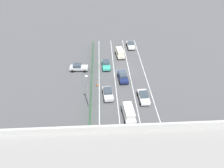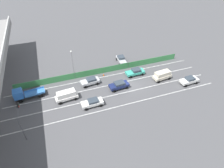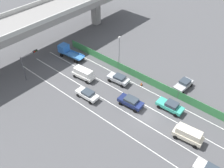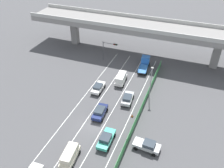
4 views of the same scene
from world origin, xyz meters
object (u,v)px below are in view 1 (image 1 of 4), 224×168
(traffic_light, at_px, (181,138))
(car_sedan_silver, at_px, (108,93))
(car_van_white, at_px, (129,112))
(car_sedan_white, at_px, (144,96))
(street_lamp, at_px, (87,89))
(car_taxi_teal, at_px, (106,64))
(traffic_cone, at_px, (97,84))
(car_sedan_navy, at_px, (123,77))
(flatbed_truck_blue, at_px, (113,153))
(car_hatchback_white, at_px, (131,45))
(parked_wagon_silver, at_px, (79,67))
(car_van_cream, at_px, (120,52))

(traffic_light, bearing_deg, car_sedan_silver, -55.27)
(car_van_white, height_order, traffic_light, traffic_light)
(car_sedan_white, xyz_separation_m, traffic_light, (-2.78, 12.68, 2.90))
(car_sedan_white, height_order, street_lamp, street_lamp)
(traffic_light, bearing_deg, car_sedan_white, -77.65)
(car_taxi_teal, height_order, car_sedan_white, car_taxi_teal)
(car_sedan_silver, relative_size, traffic_cone, 6.93)
(car_sedan_navy, bearing_deg, street_lamp, 49.88)
(car_taxi_teal, bearing_deg, car_van_white, 101.41)
(flatbed_truck_blue, xyz_separation_m, traffic_cone, (2.41, -18.06, -0.99))
(car_hatchback_white, relative_size, street_lamp, 0.61)
(car_sedan_silver, distance_m, parked_wagon_silver, 12.12)
(car_taxi_teal, height_order, street_lamp, street_lamp)
(parked_wagon_silver, bearing_deg, flatbed_truck_blue, 105.60)
(parked_wagon_silver, distance_m, traffic_cone, 7.74)
(car_van_white, bearing_deg, car_hatchback_white, -97.76)
(car_sedan_silver, relative_size, car_taxi_teal, 0.95)
(traffic_light, distance_m, traffic_cone, 21.75)
(car_van_cream, xyz_separation_m, flatbed_truck_blue, (3.51, 30.67, 0.09))
(traffic_light, height_order, street_lamp, street_lamp)
(car_sedan_silver, xyz_separation_m, traffic_cone, (2.17, -3.85, -0.60))
(flatbed_truck_blue, bearing_deg, car_van_white, -111.22)
(car_sedan_silver, relative_size, car_van_cream, 0.96)
(car_van_white, height_order, parked_wagon_silver, car_van_white)
(car_van_white, bearing_deg, car_taxi_teal, -78.59)
(car_van_cream, xyz_separation_m, car_taxi_teal, (3.76, 5.20, -0.30))
(car_taxi_teal, bearing_deg, street_lamp, 75.40)
(traffic_cone, bearing_deg, street_lamp, 77.26)
(car_van_cream, height_order, car_taxi_teal, car_van_cream)
(car_van_white, xyz_separation_m, car_taxi_teal, (3.47, -17.18, -0.31))
(car_van_white, bearing_deg, car_van_cream, -90.74)
(car_van_cream, height_order, street_lamp, street_lamp)
(car_sedan_white, xyz_separation_m, street_lamp, (10.66, 1.61, 3.53))
(parked_wagon_silver, relative_size, traffic_light, 0.84)
(parked_wagon_silver, bearing_deg, car_sedan_navy, 155.79)
(car_sedan_silver, relative_size, car_sedan_white, 0.99)
(car_sedan_silver, distance_m, car_taxi_teal, 11.26)
(traffic_light, bearing_deg, flatbed_truck_blue, 1.08)
(flatbed_truck_blue, height_order, traffic_cone, flatbed_truck_blue)
(car_sedan_silver, height_order, traffic_cone, car_sedan_silver)
(traffic_light, bearing_deg, car_van_cream, -78.92)
(car_hatchback_white, xyz_separation_m, parked_wagon_silver, (13.77, 11.30, 0.01))
(street_lamp, bearing_deg, car_van_white, 157.54)
(car_taxi_teal, relative_size, parked_wagon_silver, 1.05)
(car_sedan_white, height_order, traffic_light, traffic_light)
(car_van_white, distance_m, car_sedan_silver, 6.87)
(car_taxi_teal, xyz_separation_m, flatbed_truck_blue, (-0.25, 25.47, 0.39))
(car_hatchback_white, height_order, car_taxi_teal, car_taxi_teal)
(car_sedan_navy, distance_m, car_van_cream, 10.82)
(car_taxi_teal, relative_size, flatbed_truck_blue, 0.74)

